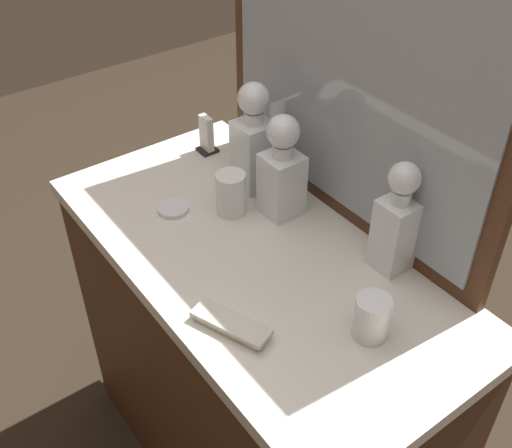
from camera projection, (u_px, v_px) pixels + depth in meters
name	position (u px, v px, depth m)	size (l,w,h in m)	color
dresser	(256.00, 374.00, 1.72)	(1.11, 0.55, 0.91)	#472816
dresser_mirror	(354.00, 71.00, 1.32)	(0.86, 0.03, 0.75)	#472816
crystal_decanter_left	(396.00, 227.00, 1.33)	(0.08, 0.08, 0.27)	white
crystal_decanter_front	(282.00, 175.00, 1.49)	(0.09, 0.09, 0.27)	white
crystal_decanter_center	(254.00, 146.00, 1.57)	(0.09, 0.09, 0.29)	white
crystal_tumbler_rear	(231.00, 195.00, 1.52)	(0.07, 0.07, 0.11)	white
crystal_tumbler_far_right	(371.00, 319.00, 1.21)	(0.07, 0.07, 0.10)	white
silver_brush_far_right	(231.00, 325.00, 1.24)	(0.18, 0.11, 0.02)	#B7A88C
porcelain_dish	(173.00, 209.00, 1.55)	(0.08, 0.08, 0.01)	silver
napkin_holder	(207.00, 137.00, 1.74)	(0.05, 0.05, 0.11)	black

